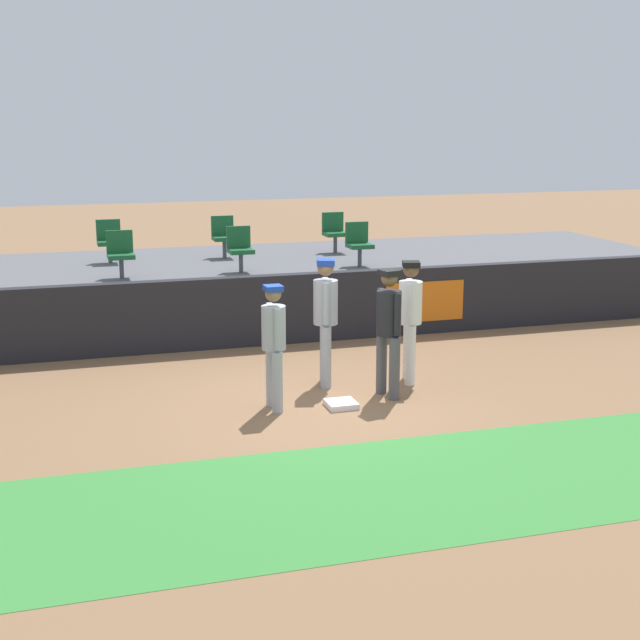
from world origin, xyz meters
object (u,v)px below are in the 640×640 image
at_px(player_fielder_home, 410,313).
at_px(player_coach_visitor, 274,338).
at_px(seat_front_right, 359,242).
at_px(seat_back_left, 109,239).
at_px(seat_back_right, 334,230).
at_px(seat_front_center, 240,247).
at_px(player_umpire, 389,324).
at_px(seat_front_left, 120,252).
at_px(first_base, 341,404).
at_px(seat_back_center, 224,234).
at_px(player_runner_visitor, 326,313).

xyz_separation_m(player_fielder_home, player_coach_visitor, (-2.24, -0.68, -0.06)).
bearing_deg(seat_front_right, seat_back_left, 158.46).
distance_m(seat_back_right, seat_front_center, 3.00).
bearing_deg(player_coach_visitor, player_umpire, 90.81).
relative_size(player_umpire, seat_front_left, 2.16).
height_order(player_umpire, seat_front_left, seat_front_left).
xyz_separation_m(first_base, player_umpire, (0.78, 0.27, 1.01)).
height_order(seat_front_left, seat_back_center, same).
xyz_separation_m(seat_back_left, seat_back_center, (2.28, -0.00, -0.00)).
relative_size(player_fielder_home, player_coach_visitor, 1.06).
bearing_deg(player_umpire, seat_back_right, 155.71).
xyz_separation_m(player_coach_visitor, player_umpire, (1.67, 0.09, 0.06)).
bearing_deg(seat_back_center, player_fielder_home, -74.92).
distance_m(player_coach_visitor, seat_front_left, 5.19).
bearing_deg(player_coach_visitor, player_runner_visitor, 129.55).
bearing_deg(player_fielder_home, player_coach_visitor, -56.61).
distance_m(player_fielder_home, seat_front_right, 4.31).
height_order(seat_front_left, seat_front_center, same).
xyz_separation_m(player_runner_visitor, seat_back_left, (-2.66, 5.82, 0.43)).
bearing_deg(seat_front_right, player_umpire, -104.30).
bearing_deg(seat_front_left, player_coach_visitor, -72.09).
relative_size(player_umpire, seat_front_right, 2.16).
bearing_deg(seat_back_right, player_coach_visitor, -113.94).
bearing_deg(seat_back_center, seat_front_right, -38.24).
xyz_separation_m(first_base, player_fielder_home, (1.35, 0.86, 1.01)).
distance_m(seat_front_left, seat_front_center, 2.16).
bearing_deg(seat_back_right, player_fielder_home, -97.02).
distance_m(seat_front_right, seat_front_center, 2.32).
bearing_deg(player_umpire, seat_back_left, -166.37).
bearing_deg(player_coach_visitor, seat_front_right, 147.18).
bearing_deg(seat_back_right, seat_front_right, -92.63).
bearing_deg(player_umpire, seat_front_right, 152.62).
relative_size(player_umpire, seat_back_left, 2.16).
distance_m(player_umpire, seat_back_center, 6.72).
height_order(player_coach_visitor, seat_front_center, seat_front_center).
height_order(player_fielder_home, seat_back_center, seat_back_center).
bearing_deg(seat_back_center, player_umpire, -80.94).
height_order(seat_front_left, seat_back_right, same).
xyz_separation_m(player_umpire, seat_back_right, (1.31, 6.62, 0.46)).
height_order(seat_front_right, seat_front_left, same).
relative_size(player_umpire, seat_back_center, 2.16).
distance_m(player_fielder_home, player_coach_visitor, 2.34).
distance_m(player_umpire, seat_back_right, 6.77).
relative_size(seat_front_right, seat_back_center, 1.00).
height_order(seat_front_right, seat_back_right, same).
relative_size(first_base, player_umpire, 0.22).
xyz_separation_m(player_coach_visitor, seat_front_left, (-1.59, 4.91, 0.53)).
distance_m(player_coach_visitor, seat_front_center, 4.97).
xyz_separation_m(player_runner_visitor, player_umpire, (0.67, -0.80, -0.03)).
bearing_deg(seat_back_left, player_runner_visitor, -65.44).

